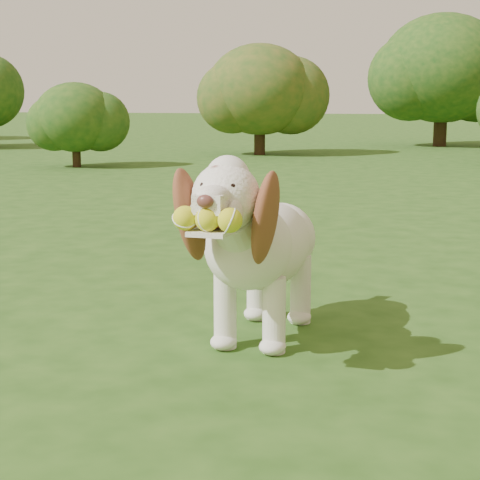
# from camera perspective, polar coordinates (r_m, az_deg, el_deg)

# --- Properties ---
(ground) EXTENTS (80.00, 80.00, 0.00)m
(ground) POSITION_cam_1_polar(r_m,az_deg,el_deg) (3.73, -2.45, -4.26)
(ground) COLOR #234714
(ground) RESTS_ON ground
(dog) EXTENTS (0.43, 1.14, 0.74)m
(dog) POSITION_cam_1_polar(r_m,az_deg,el_deg) (3.02, 1.32, -0.03)
(dog) COLOR white
(dog) RESTS_ON ground
(shrub_a) EXTENTS (1.07, 1.07, 1.11)m
(shrub_a) POSITION_cam_1_polar(r_m,az_deg,el_deg) (10.88, -11.64, 8.54)
(shrub_a) COLOR #382314
(shrub_a) RESTS_ON ground
(shrub_i) EXTENTS (2.35, 2.35, 2.44)m
(shrub_i) POSITION_cam_1_polar(r_m,az_deg,el_deg) (15.59, 14.22, 11.75)
(shrub_i) COLOR #382314
(shrub_i) RESTS_ON ground
(shrub_b) EXTENTS (1.69, 1.69, 1.76)m
(shrub_b) POSITION_cam_1_polar(r_m,az_deg,el_deg) (12.93, 1.42, 10.65)
(shrub_b) COLOR #382314
(shrub_b) RESTS_ON ground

